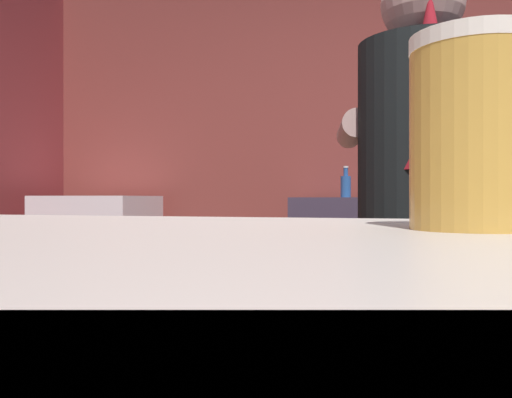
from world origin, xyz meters
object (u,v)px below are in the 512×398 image
(mixing_bowl, at_px, (350,229))
(bottle_hot_sauce, at_px, (432,186))
(bartender, at_px, (422,232))
(pint_glass_near, at_px, (474,133))
(mini_fridge, at_px, (97,278))
(bottle_soy, at_px, (346,185))
(chefs_knife, at_px, (508,241))

(mixing_bowl, height_order, bottle_hot_sauce, bottle_hot_sauce)
(bartender, relative_size, bottle_hot_sauce, 9.62)
(bartender, relative_size, mixing_bowl, 8.62)
(mixing_bowl, distance_m, pint_glass_near, 1.68)
(mini_fridge, height_order, bottle_soy, bottle_soy)
(bartender, distance_m, mixing_bowl, 0.62)
(mixing_bowl, distance_m, bottle_soy, 1.16)
(mini_fridge, distance_m, bartender, 2.62)
(mixing_bowl, relative_size, chefs_knife, 0.83)
(mini_fridge, bearing_deg, bottle_soy, 2.82)
(mixing_bowl, bearing_deg, mini_fridge, 149.01)
(chefs_knife, bearing_deg, mixing_bowl, 145.81)
(chefs_knife, height_order, bottle_hot_sauce, bottle_hot_sauce)
(mixing_bowl, distance_m, bottle_hot_sauce, 1.26)
(pint_glass_near, bearing_deg, bottle_soy, 97.59)
(mini_fridge, relative_size, chefs_knife, 4.56)
(pint_glass_near, xyz_separation_m, bottle_hot_sauce, (0.12, 2.85, 0.03))
(mini_fridge, xyz_separation_m, bottle_hot_sauce, (2.12, 0.13, 0.61))
(mini_fridge, bearing_deg, pint_glass_near, -53.62)
(mixing_bowl, xyz_separation_m, bottle_hot_sauce, (0.36, 1.19, 0.19))
(chefs_knife, xyz_separation_m, pint_glass_near, (-0.28, -1.49, 0.18))
(mixing_bowl, height_order, bottle_soy, bottle_soy)
(bartender, bearing_deg, mini_fridge, 41.47)
(mixing_bowl, height_order, chefs_knife, mixing_bowl)
(mini_fridge, xyz_separation_m, mixing_bowl, (1.76, -1.06, 0.42))
(mixing_bowl, xyz_separation_m, bottle_soy, (-0.13, 1.14, 0.19))
(bottle_soy, bearing_deg, chefs_knife, -63.23)
(mini_fridge, height_order, bartender, bartender)
(bottle_soy, bearing_deg, mixing_bowl, -83.33)
(mini_fridge, height_order, mixing_bowl, mini_fridge)
(bottle_soy, bearing_deg, mini_fridge, -177.18)
(mini_fridge, height_order, bottle_hot_sauce, bottle_hot_sauce)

